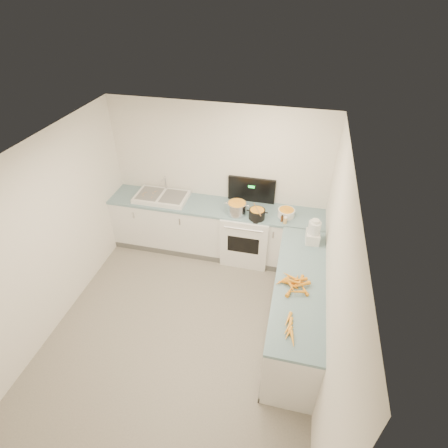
% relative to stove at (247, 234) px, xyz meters
% --- Properties ---
extents(floor, '(3.50, 4.00, 0.00)m').
position_rel_stove_xyz_m(floor, '(-0.55, -1.69, -0.47)').
color(floor, gray).
rests_on(floor, ground).
extents(ceiling, '(3.50, 4.00, 0.00)m').
position_rel_stove_xyz_m(ceiling, '(-0.55, -1.69, 2.03)').
color(ceiling, white).
rests_on(ceiling, ground).
extents(wall_back, '(3.50, 0.00, 2.50)m').
position_rel_stove_xyz_m(wall_back, '(-0.55, 0.31, 0.78)').
color(wall_back, white).
rests_on(wall_back, ground).
extents(wall_front, '(3.50, 0.00, 2.50)m').
position_rel_stove_xyz_m(wall_front, '(-0.55, -3.69, 0.78)').
color(wall_front, white).
rests_on(wall_front, ground).
extents(wall_left, '(0.00, 4.00, 2.50)m').
position_rel_stove_xyz_m(wall_left, '(-2.30, -1.69, 0.78)').
color(wall_left, white).
rests_on(wall_left, ground).
extents(wall_right, '(0.00, 4.00, 2.50)m').
position_rel_stove_xyz_m(wall_right, '(1.20, -1.69, 0.78)').
color(wall_right, white).
rests_on(wall_right, ground).
extents(counter_back, '(3.50, 0.62, 0.94)m').
position_rel_stove_xyz_m(counter_back, '(-0.55, 0.01, -0.00)').
color(counter_back, white).
rests_on(counter_back, ground).
extents(counter_right, '(0.62, 2.20, 0.94)m').
position_rel_stove_xyz_m(counter_right, '(0.90, -1.39, -0.00)').
color(counter_right, white).
rests_on(counter_right, ground).
extents(stove, '(0.76, 0.65, 1.36)m').
position_rel_stove_xyz_m(stove, '(0.00, 0.00, 0.00)').
color(stove, white).
rests_on(stove, ground).
extents(sink, '(0.86, 0.52, 0.31)m').
position_rel_stove_xyz_m(sink, '(-1.45, 0.02, 0.50)').
color(sink, white).
rests_on(sink, counter_back).
extents(steel_pot, '(0.35, 0.35, 0.22)m').
position_rel_stove_xyz_m(steel_pot, '(-0.15, -0.13, 0.56)').
color(steel_pot, silver).
rests_on(steel_pot, stove).
extents(black_pot, '(0.25, 0.25, 0.17)m').
position_rel_stove_xyz_m(black_pot, '(0.17, -0.18, 0.53)').
color(black_pot, black).
rests_on(black_pot, stove).
extents(wooden_spoon, '(0.17, 0.33, 0.01)m').
position_rel_stove_xyz_m(wooden_spoon, '(0.17, -0.18, 0.63)').
color(wooden_spoon, '#AD7A47').
rests_on(wooden_spoon, black_pot).
extents(mixing_bowl, '(0.33, 0.33, 0.12)m').
position_rel_stove_xyz_m(mixing_bowl, '(0.60, -0.02, 0.53)').
color(mixing_bowl, white).
rests_on(mixing_bowl, counter_back).
extents(extract_bottle, '(0.04, 0.04, 0.09)m').
position_rel_stove_xyz_m(extract_bottle, '(0.55, -0.18, 0.51)').
color(extract_bottle, '#593319').
rests_on(extract_bottle, counter_back).
extents(spice_jar, '(0.06, 0.06, 0.10)m').
position_rel_stove_xyz_m(spice_jar, '(0.60, -0.21, 0.51)').
color(spice_jar, '#E5B266').
rests_on(spice_jar, counter_back).
extents(food_processor, '(0.20, 0.23, 0.37)m').
position_rel_stove_xyz_m(food_processor, '(1.01, -0.57, 0.63)').
color(food_processor, white).
rests_on(food_processor, counter_right).
extents(carrot_pile, '(0.43, 0.41, 0.09)m').
position_rel_stove_xyz_m(carrot_pile, '(0.82, -1.47, 0.50)').
color(carrot_pile, '#FF9D1F').
rests_on(carrot_pile, counter_right).
extents(peeled_carrots, '(0.15, 0.43, 0.04)m').
position_rel_stove_xyz_m(peeled_carrots, '(0.82, -2.12, 0.49)').
color(peeled_carrots, '#FFA126').
rests_on(peeled_carrots, counter_right).
extents(peelings, '(0.22, 0.26, 0.01)m').
position_rel_stove_xyz_m(peelings, '(-1.65, 0.01, 0.54)').
color(peelings, tan).
rests_on(peelings, sink).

